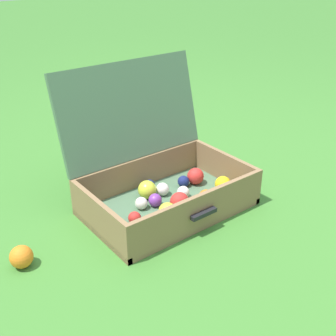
% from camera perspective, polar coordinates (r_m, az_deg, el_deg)
% --- Properties ---
extents(ground_plane, '(16.00, 16.00, 0.00)m').
position_cam_1_polar(ground_plane, '(1.71, 3.96, -5.43)').
color(ground_plane, '#3D7A2D').
extents(open_suitcase, '(0.63, 0.52, 0.53)m').
position_cam_1_polar(open_suitcase, '(1.70, -1.02, -1.10)').
color(open_suitcase, '#4C7051').
rests_on(open_suitcase, ground).
extents(stray_ball_on_grass, '(0.08, 0.08, 0.08)m').
position_cam_1_polar(stray_ball_on_grass, '(1.49, -18.78, -11.03)').
color(stray_ball_on_grass, orange).
rests_on(stray_ball_on_grass, ground).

